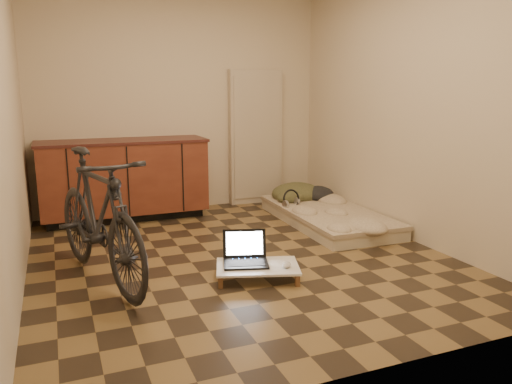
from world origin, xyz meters
name	(u,v)px	position (x,y,z in m)	size (l,w,h in m)	color
room_shell	(238,109)	(0.00, 0.00, 1.30)	(3.50, 4.00, 2.60)	brown
cabinets	(124,179)	(-0.75, 1.70, 0.47)	(1.84, 0.62, 0.91)	black
appliance_panel	(256,138)	(0.95, 1.94, 0.85)	(0.70, 0.10, 1.70)	#C2B299
bicycle	(98,211)	(-1.19, -0.15, 0.57)	(0.51, 1.75, 1.13)	black
futon	(327,216)	(1.30, 0.68, 0.08)	(0.93, 1.86, 0.16)	beige
clothing_pile	(302,187)	(1.32, 1.33, 0.29)	(0.66, 0.55, 0.26)	#414226
headphones	(291,198)	(1.01, 1.00, 0.24)	(0.25, 0.23, 0.17)	black
lap_desk	(258,267)	(-0.05, -0.55, 0.09)	(0.74, 0.60, 0.11)	brown
laptop	(245,256)	(-0.11, -0.45, 0.16)	(0.43, 0.40, 0.24)	black
mouse	(286,265)	(0.15, -0.67, 0.13)	(0.07, 0.11, 0.04)	silver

